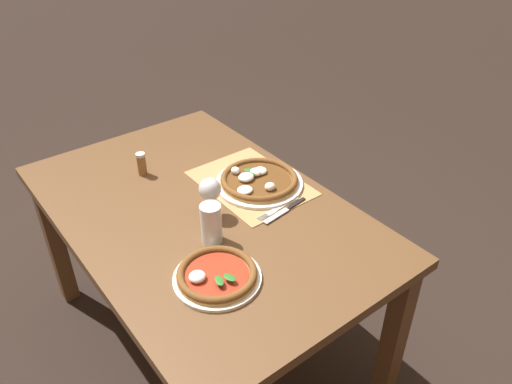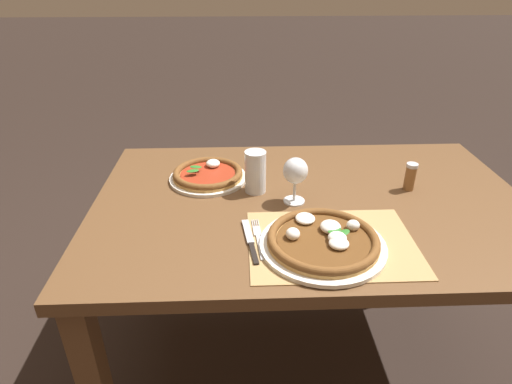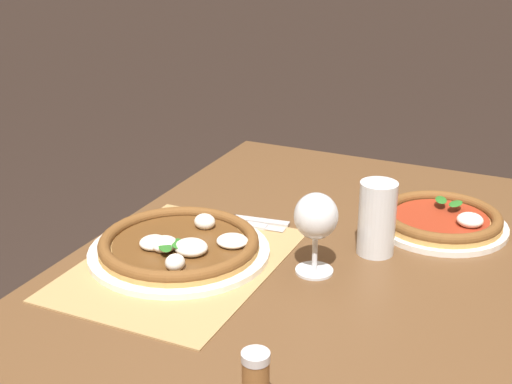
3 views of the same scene
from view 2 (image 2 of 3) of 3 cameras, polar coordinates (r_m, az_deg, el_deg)
name	(u,v)px [view 2 (image 2 of 3)]	position (r m, az deg, el deg)	size (l,w,h in m)	color
ground_plane	(300,355)	(1.90, 5.92, -20.82)	(24.00, 24.00, 0.00)	black
dining_table	(310,224)	(1.47, 7.16, -4.28)	(1.43, 0.92, 0.74)	brown
paper_placemat	(332,243)	(1.22, 10.07, -6.71)	(0.46, 0.34, 0.00)	#A88451
pizza_near	(323,240)	(1.19, 8.94, -6.39)	(0.35, 0.35, 0.05)	silver
pizza_far	(208,175)	(1.54, -6.42, 2.31)	(0.28, 0.28, 0.05)	silver
wine_glass	(295,173)	(1.36, 5.28, 2.59)	(0.08, 0.08, 0.16)	silver
pint_glass	(255,173)	(1.43, -0.09, 2.60)	(0.07, 0.07, 0.15)	silver
fork	(258,238)	(1.21, 0.34, -6.17)	(0.03, 0.20, 0.00)	#B7B7BC
knife	(250,241)	(1.20, -0.76, -6.50)	(0.04, 0.22, 0.01)	black
pepper_shaker	(410,177)	(1.55, 19.88, 1.95)	(0.04, 0.04, 0.10)	brown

